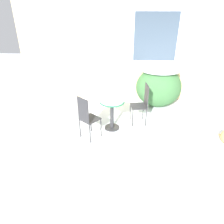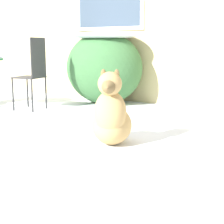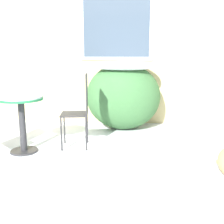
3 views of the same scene
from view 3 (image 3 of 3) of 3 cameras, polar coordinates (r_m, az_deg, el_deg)
name	(u,v)px [view 3 (image 3 of 3)]	position (r m, az deg, el deg)	size (l,w,h in m)	color
ground_plane	(108,167)	(3.47, -0.92, -11.05)	(16.00, 16.00, 0.00)	white
house_wall	(120,44)	(5.38, 1.55, 13.68)	(8.00, 0.10, 2.96)	#D1BC84
shrub_left	(123,94)	(4.98, 2.28, 3.58)	(1.31, 1.06, 1.17)	#386638
patio_table	(21,111)	(3.98, -17.93, 0.28)	(0.60, 0.60, 0.79)	#2D2D30
patio_chair_near_table	(80,108)	(4.04, -6.55, 0.83)	(0.43, 0.43, 1.06)	#2D2D30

